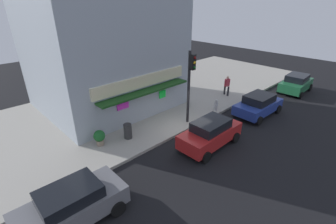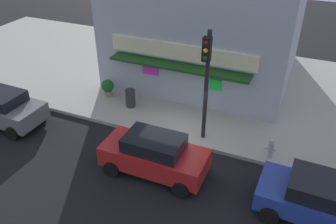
# 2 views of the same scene
# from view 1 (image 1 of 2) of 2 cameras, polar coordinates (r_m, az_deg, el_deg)

# --- Properties ---
(ground_plane) EXTENTS (58.17, 58.17, 0.00)m
(ground_plane) POSITION_cam_1_polar(r_m,az_deg,el_deg) (15.90, 4.06, -4.81)
(ground_plane) COLOR black
(sidewalk) EXTENTS (38.78, 11.90, 0.18)m
(sidewalk) POSITION_cam_1_polar(r_m,az_deg,el_deg) (19.87, -8.70, 1.70)
(sidewalk) COLOR #A39E93
(sidewalk) RESTS_ON ground_plane
(corner_building) EXTENTS (9.70, 9.59, 8.49)m
(corner_building) POSITION_cam_1_polar(r_m,az_deg,el_deg) (19.24, -14.73, 13.94)
(corner_building) COLOR #9EA8B2
(corner_building) RESTS_ON sidewalk
(traffic_light) EXTENTS (0.32, 0.58, 4.89)m
(traffic_light) POSITION_cam_1_polar(r_m,az_deg,el_deg) (15.58, 5.29, 7.89)
(traffic_light) COLOR black
(traffic_light) RESTS_ON sidewalk
(fire_hydrant) EXTENTS (0.48, 0.24, 0.89)m
(fire_hydrant) POSITION_cam_1_polar(r_m,az_deg,el_deg) (18.65, 11.26, 1.61)
(fire_hydrant) COLOR #B2B2B7
(fire_hydrant) RESTS_ON sidewalk
(trash_can) EXTENTS (0.49, 0.49, 0.94)m
(trash_can) POSITION_cam_1_polar(r_m,az_deg,el_deg) (14.89, -9.48, -4.49)
(trash_can) COLOR #2D2D2D
(trash_can) RESTS_ON sidewalk
(pedestrian) EXTENTS (0.57, 0.62, 1.72)m
(pedestrian) POSITION_cam_1_polar(r_m,az_deg,el_deg) (21.74, 13.78, 6.27)
(pedestrian) COLOR black
(pedestrian) RESTS_ON sidewalk
(potted_plant_by_doorway) EXTENTS (0.67, 0.67, 0.94)m
(potted_plant_by_doorway) POSITION_cam_1_polar(r_m,az_deg,el_deg) (14.54, -15.92, -5.70)
(potted_plant_by_doorway) COLOR gray
(potted_plant_by_doorway) RESTS_ON sidewalk
(parked_car_grey) EXTENTS (4.12, 2.11, 1.62)m
(parked_car_grey) POSITION_cam_1_polar(r_m,az_deg,el_deg) (10.51, -21.85, -19.74)
(parked_car_grey) COLOR slate
(parked_car_grey) RESTS_ON ground_plane
(parked_car_green) EXTENTS (4.02, 2.26, 1.66)m
(parked_car_green) POSITION_cam_1_polar(r_m,az_deg,el_deg) (25.28, 28.04, 6.01)
(parked_car_green) COLOR #1E6038
(parked_car_green) RESTS_ON ground_plane
(parked_car_blue) EXTENTS (4.10, 2.23, 1.58)m
(parked_car_blue) POSITION_cam_1_polar(r_m,az_deg,el_deg) (19.10, 20.59, 1.66)
(parked_car_blue) COLOR navy
(parked_car_blue) RESTS_ON ground_plane
(parked_car_red) EXTENTS (4.09, 1.94, 1.67)m
(parked_car_red) POSITION_cam_1_polar(r_m,az_deg,el_deg) (14.30, 9.96, -4.93)
(parked_car_red) COLOR #AD1E1E
(parked_car_red) RESTS_ON ground_plane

